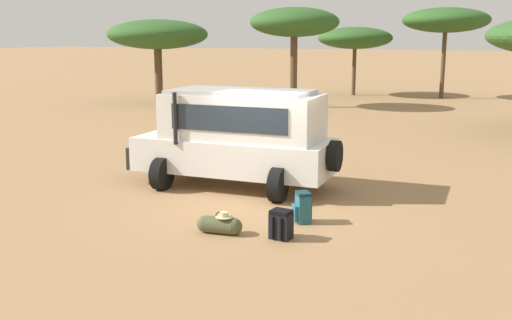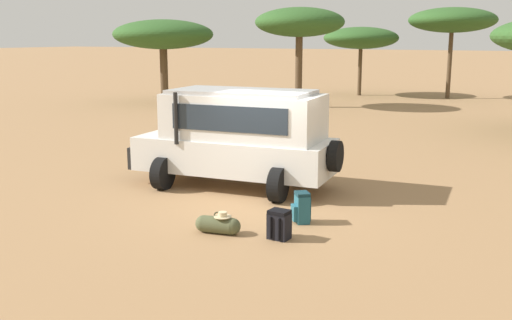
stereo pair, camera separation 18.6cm
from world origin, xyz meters
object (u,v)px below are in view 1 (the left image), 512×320
object	(u,v)px
backpack_beside_front_wheel	(302,208)
duffel_bag_low_black_case	(220,225)
backpack_cluster_center	(281,225)
acacia_tree_far_left	(157,35)
acacia_tree_left_mid	(294,23)
acacia_tree_centre_back	(355,38)
safari_vehicle	(238,136)
acacia_tree_right_mid	(446,20)

from	to	relation	value
backpack_beside_front_wheel	duffel_bag_low_black_case	xyz separation A→B (m)	(-1.15, -1.36, -0.14)
backpack_cluster_center	acacia_tree_far_left	world-z (taller)	acacia_tree_far_left
acacia_tree_left_mid	acacia_tree_centre_back	bearing A→B (deg)	83.99
safari_vehicle	acacia_tree_right_mid	xyz separation A→B (m)	(0.67, 25.05, 3.36)
backpack_beside_front_wheel	acacia_tree_right_mid	bearing A→B (deg)	94.04
acacia_tree_far_left	acacia_tree_left_mid	distance (m)	7.89
backpack_cluster_center	acacia_tree_centre_back	xyz separation A→B (m)	(-7.37, 27.66, 3.34)
acacia_tree_far_left	acacia_tree_centre_back	xyz separation A→B (m)	(8.58, 9.28, -0.19)
backpack_beside_front_wheel	acacia_tree_centre_back	distance (m)	27.75
acacia_tree_far_left	acacia_tree_right_mid	xyz separation A→B (m)	(14.01, 9.79, 0.85)
acacia_tree_far_left	safari_vehicle	bearing A→B (deg)	-48.82
safari_vehicle	backpack_beside_front_wheel	xyz separation A→B (m)	(2.58, -2.02, -0.99)
safari_vehicle	acacia_tree_centre_back	size ratio (longest dim) A/B	1.10
safari_vehicle	acacia_tree_left_mid	world-z (taller)	acacia_tree_left_mid
backpack_beside_front_wheel	safari_vehicle	bearing A→B (deg)	141.91
duffel_bag_low_black_case	acacia_tree_left_mid	bearing A→B (deg)	109.33
acacia_tree_far_left	acacia_tree_left_mid	xyz separation A→B (m)	(7.75, 1.37, 0.60)
acacia_tree_far_left	acacia_tree_centre_back	size ratio (longest dim) A/B	1.18
backpack_cluster_center	duffel_bag_low_black_case	world-z (taller)	backpack_cluster_center
duffel_bag_low_black_case	acacia_tree_left_mid	xyz separation A→B (m)	(-7.02, 20.01, 4.23)
safari_vehicle	duffel_bag_low_black_case	size ratio (longest dim) A/B	5.99
acacia_tree_far_left	duffel_bag_low_black_case	bearing A→B (deg)	-51.61
duffel_bag_low_black_case	acacia_tree_centre_back	distance (m)	28.80
acacia_tree_left_mid	acacia_tree_centre_back	size ratio (longest dim) A/B	1.05
acacia_tree_left_mid	acacia_tree_right_mid	distance (m)	10.50
backpack_cluster_center	acacia_tree_left_mid	size ratio (longest dim) A/B	0.11
acacia_tree_centre_back	acacia_tree_far_left	bearing A→B (deg)	-132.78
acacia_tree_far_left	acacia_tree_right_mid	world-z (taller)	acacia_tree_right_mid
backpack_cluster_center	acacia_tree_centre_back	bearing A→B (deg)	104.92
duffel_bag_low_black_case	acacia_tree_right_mid	xyz separation A→B (m)	(-0.76, 28.43, 4.48)
acacia_tree_far_left	acacia_tree_right_mid	distance (m)	17.12
acacia_tree_far_left	acacia_tree_left_mid	world-z (taller)	acacia_tree_left_mid
backpack_cluster_center	acacia_tree_left_mid	world-z (taller)	acacia_tree_left_mid
backpack_cluster_center	acacia_tree_right_mid	bearing A→B (deg)	93.94
backpack_cluster_center	duffel_bag_low_black_case	bearing A→B (deg)	-167.66
safari_vehicle	acacia_tree_far_left	bearing A→B (deg)	131.18
acacia_tree_right_mid	acacia_tree_far_left	bearing A→B (deg)	-145.05
backpack_cluster_center	acacia_tree_centre_back	size ratio (longest dim) A/B	0.11
backpack_cluster_center	acacia_tree_right_mid	xyz separation A→B (m)	(-1.94, 28.18, 4.38)
safari_vehicle	acacia_tree_left_mid	distance (m)	17.81
duffel_bag_low_black_case	acacia_tree_left_mid	distance (m)	21.62
backpack_beside_front_wheel	acacia_tree_centre_back	size ratio (longest dim) A/B	0.13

